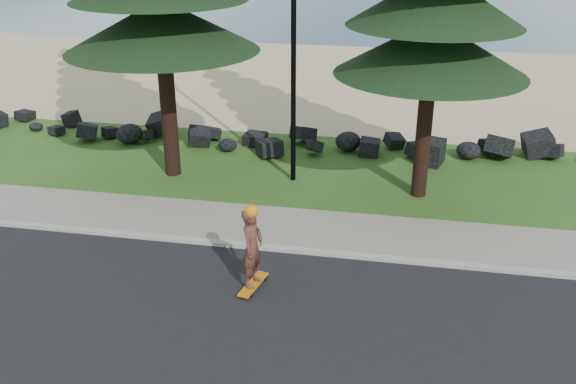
# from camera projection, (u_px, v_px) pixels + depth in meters

# --- Properties ---
(ground) EXTENTS (160.00, 160.00, 0.00)m
(ground) POSITION_uv_depth(u_px,v_px,m) (269.00, 231.00, 15.37)
(ground) COLOR #2E561B
(ground) RESTS_ON ground
(road) EXTENTS (160.00, 7.00, 0.02)m
(road) POSITION_uv_depth(u_px,v_px,m) (216.00, 347.00, 11.33)
(road) COLOR black
(road) RESTS_ON ground
(kerb) EXTENTS (160.00, 0.20, 0.10)m
(kerb) POSITION_uv_depth(u_px,v_px,m) (261.00, 247.00, 14.54)
(kerb) COLOR #ABA99A
(kerb) RESTS_ON ground
(sidewalk) EXTENTS (160.00, 2.00, 0.08)m
(sidewalk) POSITION_uv_depth(u_px,v_px,m) (271.00, 226.00, 15.53)
(sidewalk) COLOR gray
(sidewalk) RESTS_ON ground
(beach_sand) EXTENTS (160.00, 15.00, 0.01)m
(beach_sand) POSITION_uv_depth(u_px,v_px,m) (338.00, 81.00, 28.35)
(beach_sand) COLOR #CCB788
(beach_sand) RESTS_ON ground
(seawall_boulders) EXTENTS (60.00, 2.40, 1.10)m
(seawall_boulders) POSITION_uv_depth(u_px,v_px,m) (306.00, 150.00, 20.38)
(seawall_boulders) COLOR black
(seawall_boulders) RESTS_ON ground
(lamp_post) EXTENTS (0.25, 0.14, 8.14)m
(lamp_post) POSITION_uv_depth(u_px,v_px,m) (294.00, 32.00, 16.53)
(lamp_post) COLOR black
(lamp_post) RESTS_ON ground
(skateboarder) EXTENTS (0.52, 1.03, 1.87)m
(skateboarder) POSITION_uv_depth(u_px,v_px,m) (252.00, 248.00, 12.69)
(skateboarder) COLOR orange
(skateboarder) RESTS_ON ground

